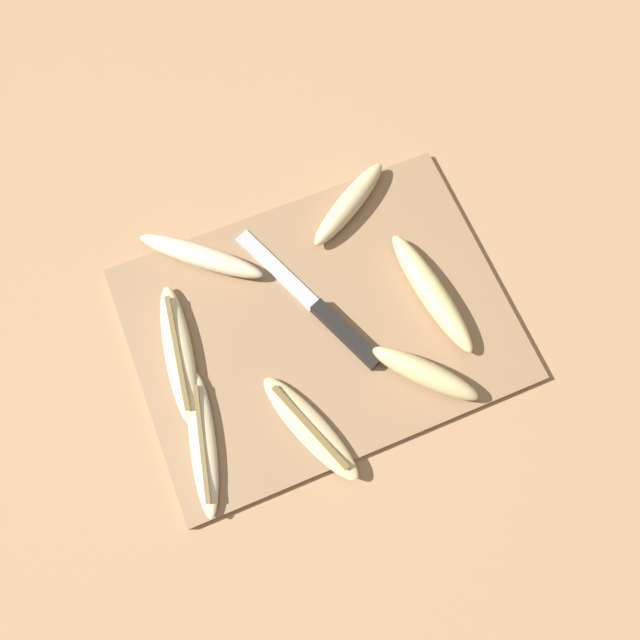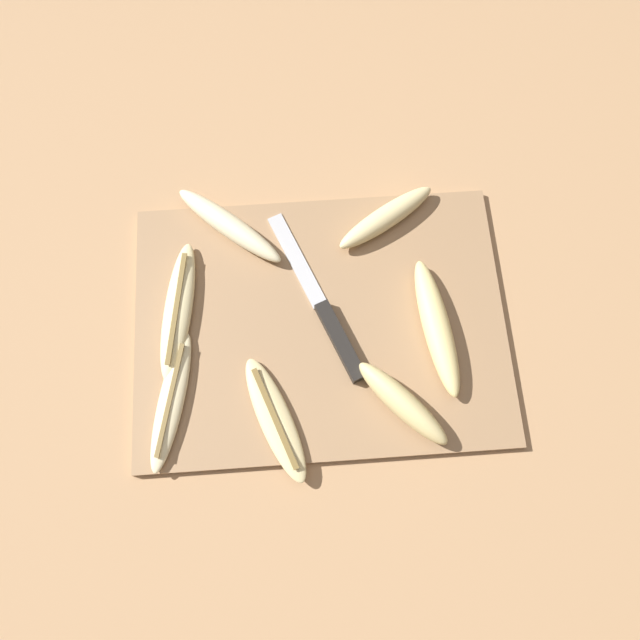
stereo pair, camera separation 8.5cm
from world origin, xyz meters
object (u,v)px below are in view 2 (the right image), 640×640
at_px(banana_ripe_center, 386,217).
at_px(banana_cream_curved, 171,401).
at_px(banana_soft_right, 178,310).
at_px(banana_spotted_left, 402,403).
at_px(knife, 331,325).
at_px(banana_mellow_near, 275,419).
at_px(banana_golden_short, 437,327).
at_px(banana_bright_far, 229,225).

bearing_deg(banana_ripe_center, banana_cream_curved, -141.62).
distance_m(banana_cream_curved, banana_soft_right, 0.13).
bearing_deg(banana_spotted_left, banana_ripe_center, 88.54).
relative_size(knife, banana_mellow_near, 1.44).
height_order(banana_golden_short, banana_mellow_near, banana_golden_short).
xyz_separation_m(banana_golden_short, banana_ripe_center, (-0.05, 0.17, -0.00)).
height_order(knife, banana_golden_short, banana_golden_short).
relative_size(banana_golden_short, banana_cream_curved, 1.04).
distance_m(banana_golden_short, banana_soft_right, 0.35).
distance_m(banana_cream_curved, banana_ripe_center, 0.39).
relative_size(banana_golden_short, banana_soft_right, 0.98).
height_order(banana_ripe_center, banana_mellow_near, banana_ripe_center).
distance_m(knife, banana_cream_curved, 0.24).
xyz_separation_m(banana_mellow_near, banana_spotted_left, (0.17, 0.01, 0.01)).
height_order(banana_cream_curved, banana_soft_right, banana_soft_right).
distance_m(banana_ripe_center, banana_mellow_near, 0.33).
xyz_separation_m(banana_ripe_center, banana_soft_right, (-0.30, -0.12, -0.00)).
bearing_deg(banana_mellow_near, banana_golden_short, 25.68).
bearing_deg(banana_mellow_near, banana_ripe_center, 58.06).
xyz_separation_m(banana_mellow_near, banana_bright_far, (-0.05, 0.28, 0.01)).
height_order(banana_cream_curved, banana_ripe_center, banana_ripe_center).
bearing_deg(banana_ripe_center, banana_mellow_near, -121.94).
distance_m(knife, banana_golden_short, 0.14).
distance_m(banana_mellow_near, banana_soft_right, 0.20).
height_order(banana_mellow_near, banana_bright_far, banana_bright_far).
bearing_deg(banana_cream_curved, knife, 22.45).
relative_size(banana_cream_curved, banana_soft_right, 0.94).
relative_size(banana_golden_short, banana_bright_far, 1.24).
distance_m(banana_ripe_center, banana_soft_right, 0.32).
bearing_deg(banana_bright_far, banana_mellow_near, -79.49).
xyz_separation_m(banana_soft_right, banana_spotted_left, (0.29, -0.15, 0.01)).
bearing_deg(banana_golden_short, banana_cream_curved, -168.33).
relative_size(banana_bright_far, banana_soft_right, 0.79).
bearing_deg(banana_golden_short, knife, 173.60).
bearing_deg(knife, banana_spotted_left, -76.54).
bearing_deg(banana_mellow_near, banana_spotted_left, 2.49).
xyz_separation_m(knife, banana_spotted_left, (0.08, -0.12, 0.01)).
height_order(banana_cream_curved, banana_spotted_left, banana_spotted_left).
bearing_deg(banana_mellow_near, banana_bright_far, 100.51).
height_order(banana_mellow_near, banana_spotted_left, banana_spotted_left).
bearing_deg(knife, banana_cream_curved, -179.65).
xyz_separation_m(banana_ripe_center, banana_mellow_near, (-0.17, -0.28, -0.01)).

